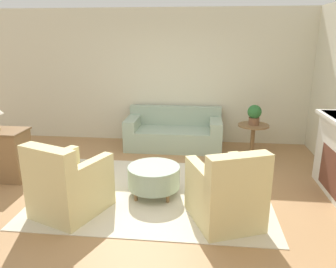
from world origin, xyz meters
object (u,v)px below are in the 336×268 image
object	(u,v)px
armchair_right	(226,195)
ottoman_table	(154,177)
armchair_left	(68,187)
side_table	(253,134)
potted_plant_on_side_table	(254,114)
couch	(174,133)

from	to	relation	value
armchair_right	ottoman_table	size ratio (longest dim) A/B	1.44
armchair_left	side_table	distance (m)	3.71
armchair_left	potted_plant_on_side_table	world-z (taller)	armchair_left
armchair_left	ottoman_table	size ratio (longest dim) A/B	1.44
armchair_left	ottoman_table	world-z (taller)	armchair_left
ottoman_table	side_table	world-z (taller)	side_table
ottoman_table	couch	bearing A→B (deg)	87.71
armchair_left	potted_plant_on_side_table	xyz separation A→B (m)	(2.67, 2.57, 0.43)
armchair_left	ottoman_table	distance (m)	1.21
armchair_left	side_table	xyz separation A→B (m)	(2.67, 2.57, 0.04)
armchair_right	side_table	bearing A→B (deg)	75.59
armchair_left	armchair_right	size ratio (longest dim) A/B	1.00
armchair_right	potted_plant_on_side_table	world-z (taller)	armchair_right
potted_plant_on_side_table	armchair_left	bearing A→B (deg)	-136.08
couch	ottoman_table	world-z (taller)	couch
armchair_left	potted_plant_on_side_table	bearing A→B (deg)	43.92
couch	armchair_left	world-z (taller)	armchair_left
armchair_left	potted_plant_on_side_table	distance (m)	3.73
armchair_left	armchair_right	xyz separation A→B (m)	(2.01, 0.00, 0.00)
couch	ottoman_table	distance (m)	2.20
armchair_right	side_table	xyz separation A→B (m)	(0.66, 2.57, 0.04)
armchair_left	side_table	bearing A→B (deg)	43.92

